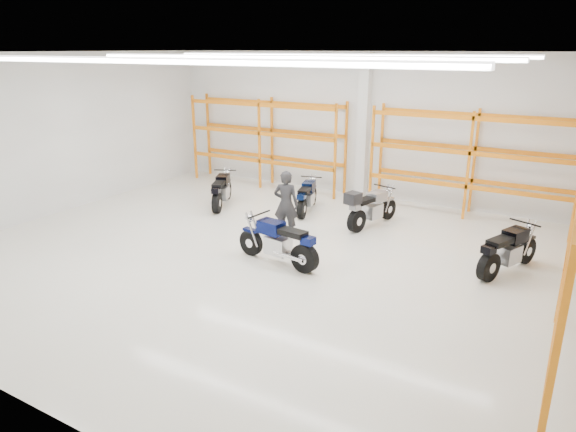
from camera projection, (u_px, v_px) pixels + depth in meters
The scene contains 11 objects.
ground at pixel (264, 256), 11.90m from camera, with size 14.00×14.00×0.00m, color silver.
room_shell at pixel (263, 113), 10.90m from camera, with size 14.02×12.02×4.51m.
motorcycle_main at pixel (280, 243), 11.27m from camera, with size 2.17×0.76×1.07m.
motorcycle_back_a at pixel (221, 191), 15.45m from camera, with size 1.02×1.95×1.02m.
motorcycle_back_b at pixel (307, 198), 14.92m from camera, with size 0.75×1.91×0.95m.
motorcycle_back_c at pixel (369, 208), 13.66m from camera, with size 0.89×2.13×1.11m.
motorcycle_back_d at pixel (507, 252), 10.85m from camera, with size 1.02×2.00×1.04m.
standing_man at pixel (286, 204), 12.86m from camera, with size 0.63×0.41×1.72m, color black.
structural_column at pixel (363, 127), 15.99m from camera, with size 0.32×0.32×4.50m, color white.
pallet_racking_back_left at pixel (266, 134), 17.47m from camera, with size 5.67×0.87×3.00m.
pallet_racking_back_right at pixel (472, 154), 14.24m from camera, with size 5.67×0.87×3.00m.
Camera 1 is at (5.98, -9.27, 4.59)m, focal length 32.00 mm.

